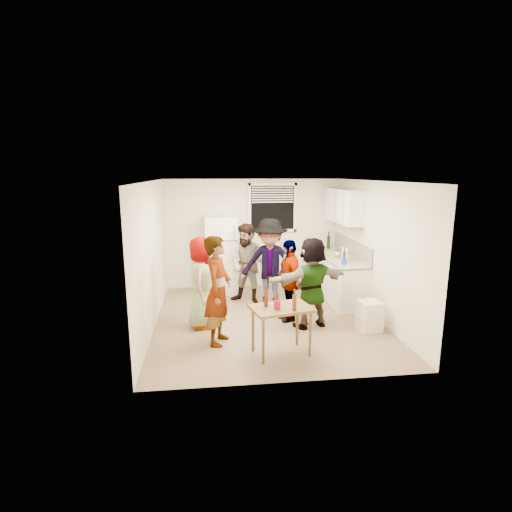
{
  "coord_description": "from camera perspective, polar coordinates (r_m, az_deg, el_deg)",
  "views": [
    {
      "loc": [
        -1.05,
        -6.85,
        2.65
      ],
      "look_at": [
        -0.18,
        0.21,
        1.15
      ],
      "focal_mm": 28.0,
      "sensor_mm": 36.0,
      "label": 1
    }
  ],
  "objects": [
    {
      "name": "guest_black",
      "position": [
        7.45,
        4.64,
        -8.97
      ],
      "size": [
        1.63,
        1.15,
        0.36
      ],
      "primitive_type": "imported",
      "rotation": [
        0.0,
        0.0,
        -1.37
      ],
      "color": "black",
      "rests_on": "ground"
    },
    {
      "name": "paper_towel",
      "position": [
        8.22,
        12.54,
        -0.69
      ],
      "size": [
        0.12,
        0.12,
        0.26
      ],
      "primitive_type": "cylinder",
      "color": "white",
      "rests_on": "countertop"
    },
    {
      "name": "guest_orange",
      "position": [
        7.18,
        7.78,
        -9.89
      ],
      "size": [
        1.85,
        1.93,
        0.47
      ],
      "primitive_type": "imported",
      "rotation": [
        0.0,
        0.0,
        3.42
      ],
      "color": "#E6934F",
      "rests_on": "ground"
    },
    {
      "name": "guest_grey",
      "position": [
        7.19,
        -7.53,
        -9.85
      ],
      "size": [
        1.71,
        1.06,
        0.51
      ],
      "primitive_type": "imported",
      "rotation": [
        0.0,
        0.0,
        1.39
      ],
      "color": "gray",
      "rests_on": "ground"
    },
    {
      "name": "window",
      "position": [
        9.22,
        2.38,
        6.91
      ],
      "size": [
        1.12,
        0.1,
        1.06
      ],
      "primitive_type": null,
      "color": "white",
      "rests_on": "room"
    },
    {
      "name": "red_cup",
      "position": [
        5.78,
        3.03,
        -7.54
      ],
      "size": [
        0.1,
        0.1,
        0.13
      ],
      "primitive_type": "cylinder",
      "color": "maroon",
      "rests_on": "serving_table"
    },
    {
      "name": "beer_bottle_table",
      "position": [
        5.84,
        2.98,
        -7.35
      ],
      "size": [
        0.05,
        0.05,
        0.21
      ],
      "primitive_type": "cylinder",
      "color": "#47230C",
      "rests_on": "serving_table"
    },
    {
      "name": "serving_table",
      "position": [
        6.13,
        3.57,
        -13.74
      ],
      "size": [
        0.97,
        0.75,
        0.73
      ],
      "primitive_type": null,
      "rotation": [
        0.0,
        0.0,
        0.22
      ],
      "color": "brown",
      "rests_on": "ground"
    },
    {
      "name": "kettle",
      "position": [
        8.53,
        11.57,
        -0.18
      ],
      "size": [
        0.26,
        0.24,
        0.18
      ],
      "primitive_type": null,
      "rotation": [
        0.0,
        0.0,
        -0.31
      ],
      "color": "silver",
      "rests_on": "countertop"
    },
    {
      "name": "backsplash",
      "position": [
        8.7,
        13.51,
        1.17
      ],
      "size": [
        0.03,
        2.2,
        0.36
      ],
      "primitive_type": "cube",
      "color": "#B0ACA0",
      "rests_on": "countertop"
    },
    {
      "name": "trash_bin",
      "position": [
        7.12,
        15.9,
        -8.28
      ],
      "size": [
        0.39,
        0.39,
        0.51
      ],
      "primitive_type": "cube",
      "rotation": [
        0.0,
        0.0,
        0.14
      ],
      "color": "silver",
      "rests_on": "ground"
    },
    {
      "name": "guest_stripe",
      "position": [
        6.51,
        -5.28,
        -12.18
      ],
      "size": [
        1.82,
        1.14,
        0.41
      ],
      "primitive_type": "imported",
      "rotation": [
        0.0,
        0.0,
        1.25
      ],
      "color": "#141933",
      "rests_on": "ground"
    },
    {
      "name": "upper_cabinets",
      "position": [
        8.72,
        12.37,
        7.02
      ],
      "size": [
        0.34,
        1.6,
        0.7
      ],
      "primitive_type": "cube",
      "color": "white",
      "rests_on": "room"
    },
    {
      "name": "wine_bottle",
      "position": [
        9.48,
        10.28,
        1.07
      ],
      "size": [
        0.08,
        0.08,
        0.3
      ],
      "primitive_type": "cylinder",
      "color": "black",
      "rests_on": "countertop"
    },
    {
      "name": "beer_bottle_counter",
      "position": [
        8.02,
        12.43,
        -0.98
      ],
      "size": [
        0.06,
        0.06,
        0.23
      ],
      "primitive_type": "cylinder",
      "color": "#47230C",
      "rests_on": "countertop"
    },
    {
      "name": "countertop",
      "position": [
        8.64,
        11.68,
        -0.17
      ],
      "size": [
        0.64,
        2.22,
        0.04
      ],
      "primitive_type": "cube",
      "color": "#B8B091",
      "rests_on": "counter_lower"
    },
    {
      "name": "blue_cup",
      "position": [
        7.91,
        12.44,
        -1.17
      ],
      "size": [
        0.09,
        0.09,
        0.12
      ],
      "primitive_type": "cylinder",
      "color": "#1637C9",
      "rests_on": "countertop"
    },
    {
      "name": "guest_back_left",
      "position": [
        8.33,
        -1.13,
        -6.66
      ],
      "size": [
        1.52,
        1.82,
        0.62
      ],
      "primitive_type": "imported",
      "rotation": [
        0.0,
        0.0,
        -0.53
      ],
      "color": "brown",
      "rests_on": "ground"
    },
    {
      "name": "picture_frame",
      "position": [
        8.96,
        12.47,
        0.8
      ],
      "size": [
        0.02,
        0.17,
        0.14
      ],
      "primitive_type": "cube",
      "color": "#F6C264",
      "rests_on": "countertop"
    },
    {
      "name": "refrigerator",
      "position": [
        8.92,
        -4.96,
        0.21
      ],
      "size": [
        0.7,
        0.7,
        1.7
      ],
      "primitive_type": "cube",
      "color": "white",
      "rests_on": "ground"
    },
    {
      "name": "guest_back_right",
      "position": [
        8.01,
        1.95,
        -7.42
      ],
      "size": [
        1.65,
        2.05,
        0.66
      ],
      "primitive_type": "imported",
      "rotation": [
        0.0,
        0.0,
        -0.31
      ],
      "color": "#404045",
      "rests_on": "ground"
    },
    {
      "name": "counter_lower",
      "position": [
        8.74,
        11.56,
        -3.05
      ],
      "size": [
        0.6,
        2.2,
        0.86
      ],
      "primitive_type": "cube",
      "color": "white",
      "rests_on": "ground"
    },
    {
      "name": "room",
      "position": [
        7.42,
        1.58,
        -9.03
      ],
      "size": [
        4.0,
        4.5,
        2.5
      ],
      "primitive_type": null,
      "color": "silver",
      "rests_on": "ground"
    }
  ]
}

